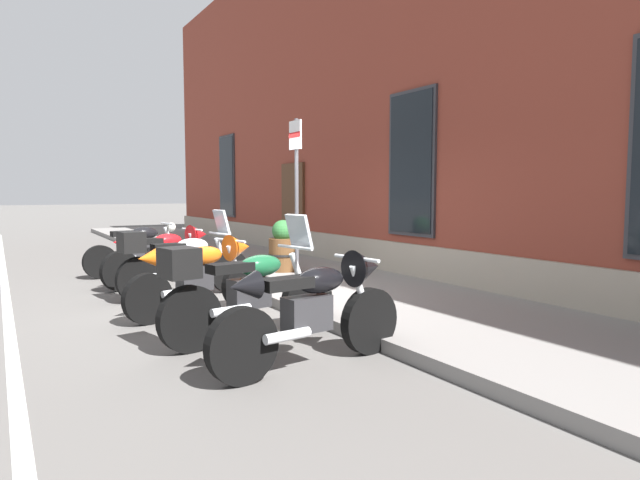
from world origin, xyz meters
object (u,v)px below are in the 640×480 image
at_px(motorcycle_silver_touring, 179,262).
at_px(motorcycle_black_sport, 318,305).
at_px(parking_sign, 296,179).
at_px(motorcycle_red_sport, 167,253).
at_px(motorcycle_orange_sport, 203,272).
at_px(barrel_planter, 283,248).
at_px(motorcycle_black_naked, 141,250).
at_px(motorcycle_green_touring, 244,290).

bearing_deg(motorcycle_silver_touring, motorcycle_black_sport, 2.18).
relative_size(motorcycle_black_sport, parking_sign, 0.81).
distance_m(motorcycle_red_sport, motorcycle_orange_sport, 2.58).
distance_m(motorcycle_black_sport, barrel_planter, 5.29).
height_order(motorcycle_black_naked, barrel_planter, barrel_planter).
relative_size(motorcycle_black_naked, motorcycle_orange_sport, 1.05).
xyz_separation_m(motorcycle_black_naked, motorcycle_silver_touring, (2.68, -0.02, 0.06)).
height_order(motorcycle_black_naked, motorcycle_black_sport, motorcycle_black_sport).
distance_m(motorcycle_silver_touring, motorcycle_black_sport, 3.95).
xyz_separation_m(motorcycle_orange_sport, motorcycle_green_touring, (1.50, -0.05, 0.00)).
bearing_deg(motorcycle_orange_sport, motorcycle_black_sport, 4.52).
relative_size(motorcycle_black_naked, motorcycle_red_sport, 0.98).
bearing_deg(barrel_planter, motorcycle_red_sport, -99.45).
bearing_deg(barrel_planter, motorcycle_black_sport, -22.85).
height_order(parking_sign, barrel_planter, parking_sign).
bearing_deg(parking_sign, motorcycle_green_touring, -39.16).
distance_m(motorcycle_red_sport, motorcycle_black_sport, 5.21).
bearing_deg(barrel_planter, motorcycle_orange_sport, -45.43).
xyz_separation_m(motorcycle_red_sport, motorcycle_silver_touring, (1.27, -0.15, -0.00)).
distance_m(motorcycle_black_naked, barrel_planter, 2.80).
distance_m(motorcycle_red_sport, parking_sign, 2.73).
xyz_separation_m(motorcycle_black_naked, motorcycle_green_touring, (5.48, -0.12, 0.07)).
distance_m(motorcycle_black_naked, motorcycle_red_sport, 1.42).
bearing_deg(motorcycle_red_sport, parking_sign, 38.94).
relative_size(motorcycle_black_sport, barrel_planter, 2.22).
bearing_deg(motorcycle_black_sport, parking_sign, 155.36).
bearing_deg(barrel_planter, parking_sign, -18.84).
bearing_deg(barrel_planter, motorcycle_black_naked, -128.77).
bearing_deg(motorcycle_orange_sport, motorcycle_silver_touring, 177.41).
xyz_separation_m(motorcycle_black_naked, barrel_planter, (1.75, 2.18, 0.07)).
relative_size(parking_sign, barrel_planter, 2.73).
height_order(motorcycle_orange_sport, motorcycle_green_touring, motorcycle_green_touring).
bearing_deg(motorcycle_red_sport, motorcycle_orange_sport, -4.71).
height_order(motorcycle_black_naked, motorcycle_red_sport, motorcycle_red_sport).
bearing_deg(parking_sign, barrel_planter, 161.16).
height_order(motorcycle_silver_touring, parking_sign, parking_sign).
bearing_deg(motorcycle_red_sport, motorcycle_silver_touring, -6.88).
height_order(motorcycle_green_touring, parking_sign, parking_sign).
xyz_separation_m(motorcycle_red_sport, parking_sign, (1.88, 1.52, 1.25)).
relative_size(motorcycle_orange_sport, motorcycle_black_sport, 0.95).
distance_m(motorcycle_red_sport, motorcycle_green_touring, 4.08).
distance_m(motorcycle_silver_touring, motorcycle_green_touring, 2.81).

